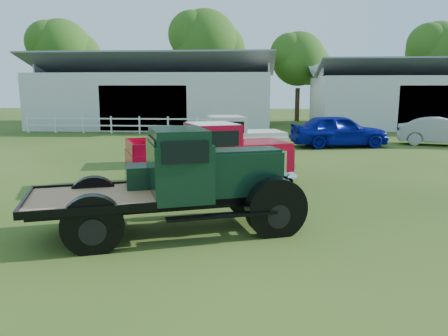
# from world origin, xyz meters

# --- Properties ---
(ground) EXTENTS (120.00, 120.00, 0.00)m
(ground) POSITION_xyz_m (0.00, 0.00, 0.00)
(ground) COLOR #243A0E
(shed_left) EXTENTS (18.80, 10.20, 5.60)m
(shed_left) POSITION_xyz_m (-7.00, 26.00, 2.80)
(shed_left) COLOR beige
(shed_left) RESTS_ON ground
(shed_right) EXTENTS (16.80, 9.20, 5.20)m
(shed_right) POSITION_xyz_m (14.00, 27.00, 2.60)
(shed_right) COLOR beige
(shed_right) RESTS_ON ground
(fence_rail) EXTENTS (14.20, 0.16, 1.20)m
(fence_rail) POSITION_xyz_m (-8.00, 20.00, 0.60)
(fence_rail) COLOR white
(fence_rail) RESTS_ON ground
(tree_a) EXTENTS (6.30, 6.30, 10.50)m
(tree_a) POSITION_xyz_m (-18.00, 33.00, 5.25)
(tree_a) COLOR #315518
(tree_a) RESTS_ON ground
(tree_b) EXTENTS (6.90, 6.90, 11.50)m
(tree_b) POSITION_xyz_m (-4.00, 34.00, 5.75)
(tree_b) COLOR #315518
(tree_b) RESTS_ON ground
(tree_c) EXTENTS (5.40, 5.40, 9.00)m
(tree_c) POSITION_xyz_m (5.00, 33.00, 4.50)
(tree_c) COLOR #315518
(tree_c) RESTS_ON ground
(tree_d) EXTENTS (6.00, 6.00, 10.00)m
(tree_d) POSITION_xyz_m (18.00, 34.00, 5.00)
(tree_d) COLOR #315518
(tree_d) RESTS_ON ground
(vintage_flatbed) EXTENTS (6.03, 3.97, 2.22)m
(vintage_flatbed) POSITION_xyz_m (-0.74, -0.73, 1.11)
(vintage_flatbed) COLOR black
(vintage_flatbed) RESTS_ON ground
(red_pickup) EXTENTS (5.80, 4.02, 1.97)m
(red_pickup) POSITION_xyz_m (-0.51, 4.31, 0.99)
(red_pickup) COLOR #B40722
(red_pickup) RESTS_ON ground
(white_pickup) EXTENTS (5.51, 3.25, 1.90)m
(white_pickup) POSITION_xyz_m (-0.32, 8.33, 0.95)
(white_pickup) COLOR silver
(white_pickup) RESTS_ON ground
(misc_car_blue) EXTENTS (5.35, 2.90, 1.73)m
(misc_car_blue) POSITION_xyz_m (5.43, 13.82, 0.86)
(misc_car_blue) COLOR #061087
(misc_car_blue) RESTS_ON ground
(misc_car_grey) EXTENTS (4.84, 2.87, 1.51)m
(misc_car_grey) POSITION_xyz_m (11.18, 14.81, 0.75)
(misc_car_grey) COLOR gray
(misc_car_grey) RESTS_ON ground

